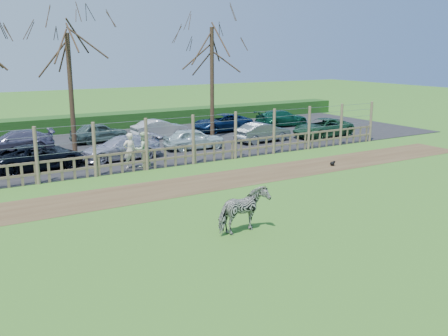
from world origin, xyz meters
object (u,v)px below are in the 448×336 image
car_12 (222,123)px  car_3 (121,148)px  car_4 (194,139)px  car_6 (323,128)px  tree_right (212,56)px  car_13 (282,118)px  car_2 (38,157)px  car_9 (15,142)px  car_10 (99,132)px  visitor_b (143,149)px  crow (332,163)px  car_5 (263,132)px  zebra (244,211)px  car_11 (160,129)px  tree_mid (69,65)px  visitor_a (130,151)px

car_12 → car_3: bearing=-62.5°
car_4 → car_6: (9.18, -0.65, 0.00)m
tree_right → car_13: (6.99, 1.76, -4.60)m
car_13 → car_2: bearing=108.7°
car_3 → car_9: same height
car_9 → car_13: (18.71, 0.13, 0.00)m
car_10 → car_12: size_ratio=0.82×
car_4 → visitor_b: bearing=130.2°
crow → car_4: size_ratio=0.08×
car_5 → car_12: size_ratio=0.84×
car_2 → car_12: same height
tree_right → car_5: tree_right is taller
car_5 → zebra: bearing=138.9°
tree_right → car_10: tree_right is taller
visitor_b → car_2: 4.99m
car_10 → car_11: (3.80, -0.59, 0.00)m
tree_mid → car_10: tree_mid is taller
visitor_a → crow: size_ratio=5.79×
car_3 → car_5: size_ratio=1.14×
visitor_a → car_12: 12.07m
crow → zebra: bearing=-148.2°
car_11 → crow: bearing=-161.9°
zebra → car_9: (-4.09, 17.04, -0.08)m
car_6 → car_10: 14.35m
tree_mid → zebra: (1.37, -14.91, -4.14)m
car_11 → car_12: (4.87, 0.33, 0.00)m
tree_mid → car_6: (15.44, -2.85, -4.23)m
car_13 → car_4: bearing=118.0°
tree_mid → visitor_a: tree_mid is taller
car_3 → car_10: (0.53, 5.46, 0.00)m
car_13 → tree_mid: bearing=101.4°
tree_right → visitor_a: (-7.61, -5.34, -4.34)m
car_2 → car_13: (18.46, 5.06, 0.00)m
car_9 → car_10: same height
zebra → tree_mid: bearing=-3.2°
car_4 → car_10: 6.41m
zebra → crow: size_ratio=5.75×
car_6 → car_9: same height
car_4 → car_13: (9.72, 4.46, 0.00)m
car_3 → car_4: 4.56m
zebra → car_3: size_ratio=0.41×
tree_right → car_11: tree_right is taller
car_3 → car_9: size_ratio=1.00×
visitor_b → tree_right: bearing=-149.3°
car_6 → car_12: same height
tree_right → car_5: 5.77m
visitor_a → car_10: 7.70m
zebra → car_2: zebra is taller
crow → car_13: car_13 is taller
tree_right → car_2: 12.79m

